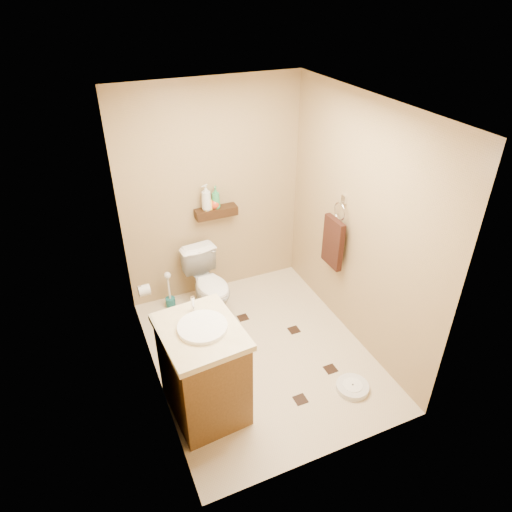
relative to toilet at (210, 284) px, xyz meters
name	(u,v)px	position (x,y,z in m)	size (l,w,h in m)	color
ground	(260,352)	(0.23, -0.83, -0.35)	(2.50, 2.50, 0.00)	beige
wall_back	(213,194)	(0.23, 0.42, 0.85)	(2.00, 0.04, 2.40)	#9D7F5A
wall_front	(339,341)	(0.23, -2.08, 0.85)	(2.00, 0.04, 2.40)	#9D7F5A
wall_left	(144,275)	(-0.77, -0.83, 0.85)	(0.04, 2.50, 2.40)	#9D7F5A
wall_right	(358,227)	(1.23, -0.83, 0.85)	(0.04, 2.50, 2.40)	#9D7F5A
ceiling	(261,106)	(0.23, -0.83, 2.05)	(2.00, 2.50, 0.02)	white
wall_shelf	(216,212)	(0.23, 0.34, 0.67)	(0.46, 0.14, 0.10)	#311C0D
floor_accents	(264,354)	(0.26, -0.87, -0.34)	(1.20, 1.36, 0.01)	black
toilet	(210,284)	(0.00, 0.00, 0.00)	(0.39, 0.68, 0.70)	white
vanity	(203,369)	(-0.47, -1.27, 0.11)	(0.66, 0.78, 1.03)	brown
bathroom_scale	(352,387)	(0.80, -1.60, -0.32)	(0.39, 0.39, 0.06)	silver
toilet_brush	(170,295)	(-0.40, 0.24, -0.18)	(0.11, 0.11, 0.46)	#175B5D
towel_ring	(334,240)	(1.14, -0.58, 0.60)	(0.12, 0.30, 0.76)	silver
toilet_paper	(144,290)	(-0.71, -0.18, 0.25)	(0.12, 0.11, 0.12)	silver
bottle_a	(206,197)	(0.13, 0.34, 0.87)	(0.11, 0.11, 0.29)	silver
bottle_b	(207,202)	(0.13, 0.34, 0.81)	(0.08, 0.08, 0.17)	yellow
bottle_c	(214,202)	(0.21, 0.34, 0.79)	(0.11, 0.11, 0.14)	red
bottle_d	(216,198)	(0.23, 0.34, 0.84)	(0.09, 0.09, 0.24)	#2F8F51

